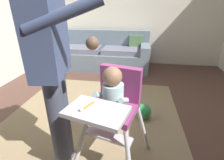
# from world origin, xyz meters

# --- Properties ---
(ground) EXTENTS (6.08, 6.62, 0.10)m
(ground) POSITION_xyz_m (0.00, 0.00, -0.05)
(ground) COLOR brown
(wall_far) EXTENTS (5.28, 0.06, 2.61)m
(wall_far) POSITION_xyz_m (0.00, 2.54, 1.31)
(wall_far) COLOR silver
(wall_far) RESTS_ON ground
(area_rug) EXTENTS (2.29, 2.43, 0.01)m
(area_rug) POSITION_xyz_m (-0.28, -0.10, 0.00)
(area_rug) COLOR #8F7A59
(area_rug) RESTS_ON ground
(couch) EXTENTS (2.18, 0.86, 0.86)m
(couch) POSITION_xyz_m (-0.58, 2.02, 0.33)
(couch) COLOR slate
(couch) RESTS_ON ground
(high_chair) EXTENTS (0.73, 0.82, 0.97)m
(high_chair) POSITION_xyz_m (0.09, -0.67, 0.67)
(high_chair) COLOR silver
(high_chair) RESTS_ON ground
(adult_standing) EXTENTS (0.57, 0.50, 1.66)m
(adult_standing) POSITION_xyz_m (-0.36, -0.75, 0.94)
(adult_standing) COLOR #424759
(adult_standing) RESTS_ON ground
(toy_ball) EXTENTS (0.21, 0.21, 0.21)m
(toy_ball) POSITION_xyz_m (0.38, 0.06, 0.10)
(toy_ball) COLOR green
(toy_ball) RESTS_ON ground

